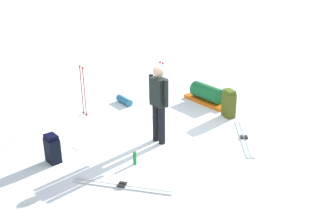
{
  "coord_description": "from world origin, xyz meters",
  "views": [
    {
      "loc": [
        7.58,
        -2.84,
        4.14
      ],
      "look_at": [
        0.0,
        0.0,
        0.7
      ],
      "focal_mm": 44.46,
      "sensor_mm": 36.0,
      "label": 1
    }
  ],
  "objects": [
    {
      "name": "ski_pair_near",
      "position": [
        0.5,
        1.6,
        0.01
      ],
      "size": [
        1.71,
        0.8,
        0.05
      ],
      "color": "silver",
      "rests_on": "ground_plane"
    },
    {
      "name": "ski_poles_planted_near",
      "position": [
        -1.41,
        0.36,
        0.75
      ],
      "size": [
        0.17,
        0.1,
        1.36
      ],
      "color": "#A8AEC7",
      "rests_on": "ground_plane"
    },
    {
      "name": "ski_poles_planted_far",
      "position": [
        -2.0,
        -1.45,
        0.71
      ],
      "size": [
        0.21,
        0.11,
        1.27
      ],
      "color": "maroon",
      "rests_on": "ground_plane"
    },
    {
      "name": "gear_sled",
      "position": [
        -1.72,
        1.76,
        0.22
      ],
      "size": [
        1.42,
        0.87,
        0.49
      ],
      "color": "#DA5F10",
      "rests_on": "ground_plane"
    },
    {
      "name": "ski_pair_far",
      "position": [
        1.39,
        -1.4,
        0.01
      ],
      "size": [
        1.17,
        1.63,
        0.05
      ],
      "color": "silver",
      "rests_on": "ground_plane"
    },
    {
      "name": "backpack_bright",
      "position": [
        -0.69,
        1.84,
        0.34
      ],
      "size": [
        0.36,
        0.25,
        0.7
      ],
      "color": "#464E16",
      "rests_on": "ground_plane"
    },
    {
      "name": "skier_standing",
      "position": [
        -0.02,
        -0.2,
        0.95
      ],
      "size": [
        0.54,
        0.33,
        1.7
      ],
      "color": "black",
      "rests_on": "ground_plane"
    },
    {
      "name": "ground_plane",
      "position": [
        0.0,
        0.0,
        0.0
      ],
      "size": [
        80.0,
        80.0,
        0.0
      ],
      "primitive_type": "plane",
      "color": "white"
    },
    {
      "name": "sleeping_mat_rolled",
      "position": [
        -2.42,
        -0.33,
        0.09
      ],
      "size": [
        0.58,
        0.33,
        0.18
      ],
      "primitive_type": "cylinder",
      "rotation": [
        0.0,
        1.57,
        0.3
      ],
      "color": "teal",
      "rests_on": "ground_plane"
    },
    {
      "name": "thermos_bottle",
      "position": [
        0.72,
        -0.96,
        0.13
      ],
      "size": [
        0.07,
        0.07,
        0.26
      ],
      "primitive_type": "cylinder",
      "color": "#177930",
      "rests_on": "ground_plane"
    },
    {
      "name": "backpack_large_dark",
      "position": [
        0.06,
        -2.44,
        0.28
      ],
      "size": [
        0.36,
        0.31,
        0.58
      ],
      "color": "black",
      "rests_on": "ground_plane"
    }
  ]
}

